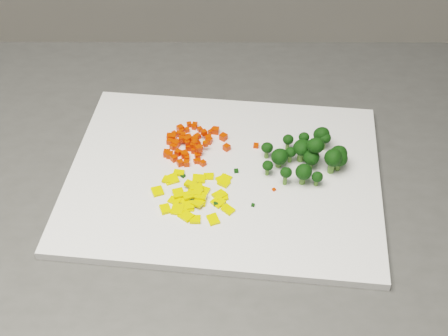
{
  "coord_description": "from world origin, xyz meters",
  "views": [
    {
      "loc": [
        0.24,
        -0.11,
        1.54
      ],
      "look_at": [
        0.2,
        0.55,
        0.92
      ],
      "focal_mm": 50.0,
      "sensor_mm": 36.0,
      "label": 1
    }
  ],
  "objects_px": {
    "counter_block": "(201,328)",
    "broccoli_pile": "(299,148)",
    "carrot_pile": "(195,139)",
    "cutting_board": "(224,176)",
    "pepper_pile": "(195,192)"
  },
  "relations": [
    {
      "from": "counter_block",
      "to": "cutting_board",
      "type": "relative_size",
      "value": 2.17
    },
    {
      "from": "cutting_board",
      "to": "broccoli_pile",
      "type": "xyz_separation_m",
      "value": [
        0.11,
        0.03,
        0.03
      ]
    },
    {
      "from": "counter_block",
      "to": "pepper_pile",
      "type": "xyz_separation_m",
      "value": [
        0.01,
        -0.08,
        0.47
      ]
    },
    {
      "from": "carrot_pile",
      "to": "pepper_pile",
      "type": "bearing_deg",
      "value": -85.34
    },
    {
      "from": "broccoli_pile",
      "to": "pepper_pile",
      "type": "bearing_deg",
      "value": -152.21
    },
    {
      "from": "counter_block",
      "to": "carrot_pile",
      "type": "height_order",
      "value": "carrot_pile"
    },
    {
      "from": "cutting_board",
      "to": "pepper_pile",
      "type": "height_order",
      "value": "pepper_pile"
    },
    {
      "from": "cutting_board",
      "to": "pepper_pile",
      "type": "distance_m",
      "value": 0.06
    },
    {
      "from": "pepper_pile",
      "to": "broccoli_pile",
      "type": "relative_size",
      "value": 0.97
    },
    {
      "from": "cutting_board",
      "to": "pepper_pile",
      "type": "bearing_deg",
      "value": -128.46
    },
    {
      "from": "counter_block",
      "to": "carrot_pile",
      "type": "relative_size",
      "value": 9.77
    },
    {
      "from": "counter_block",
      "to": "pepper_pile",
      "type": "distance_m",
      "value": 0.48
    },
    {
      "from": "counter_block",
      "to": "pepper_pile",
      "type": "height_order",
      "value": "pepper_pile"
    },
    {
      "from": "counter_block",
      "to": "broccoli_pile",
      "type": "bearing_deg",
      "value": -0.16
    },
    {
      "from": "carrot_pile",
      "to": "cutting_board",
      "type": "bearing_deg",
      "value": -51.2
    }
  ]
}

